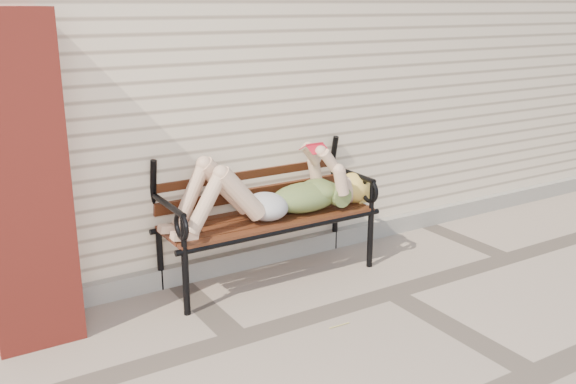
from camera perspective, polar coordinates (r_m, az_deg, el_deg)
ground at (r=4.75m, az=9.18°, el=-8.85°), size 80.00×80.00×0.00m
house_wall at (r=6.86m, az=-7.05°, el=12.06°), size 8.00×4.00×3.00m
foundation_strip at (r=5.43m, az=2.55°, el=-4.48°), size 8.00×0.10×0.15m
brick_pillar at (r=4.13m, az=-22.81°, el=0.91°), size 0.50×0.50×2.00m
garden_bench at (r=4.82m, az=-2.35°, el=-0.12°), size 1.77×0.70×1.14m
reading_woman at (r=4.70m, az=-1.37°, el=-0.06°), size 1.67×0.38×0.52m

